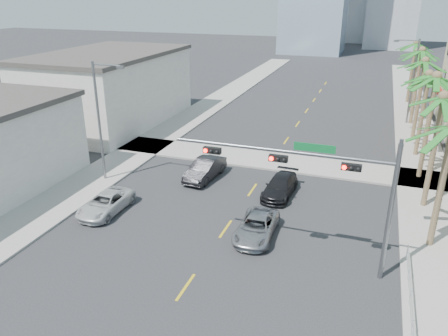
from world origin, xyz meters
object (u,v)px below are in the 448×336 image
Objects in this scene: traffic_signal_mast at (324,178)px; car_parked_far at (106,203)px; car_lane_right at (280,186)px; car_lane_left at (205,169)px; car_lane_center at (256,227)px.

car_parked_far is at bearing 173.66° from traffic_signal_mast.
car_parked_far is 1.00× the size of car_lane_right.
traffic_signal_mast is at bearing -5.41° from car_parked_far.
car_lane_right is (6.13, -1.01, -0.10)m from car_lane_left.
car_lane_left is at bearing 61.91° from car_parked_far.
car_parked_far is 10.14m from car_lane_center.
car_lane_left is 6.21m from car_lane_right.
traffic_signal_mast is at bearing -27.31° from car_lane_center.
car_lane_left is at bearing 137.94° from traffic_signal_mast.
car_lane_center is (-3.78, 1.84, -4.43)m from traffic_signal_mast.
car_parked_far is at bearing -179.75° from car_lane_center.
car_lane_left reaches higher than car_lane_right.
car_lane_right is at bearing 115.29° from traffic_signal_mast.
car_lane_right is (-3.72, 7.88, -4.40)m from traffic_signal_mast.
traffic_signal_mast is 2.43× the size of car_lane_right.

